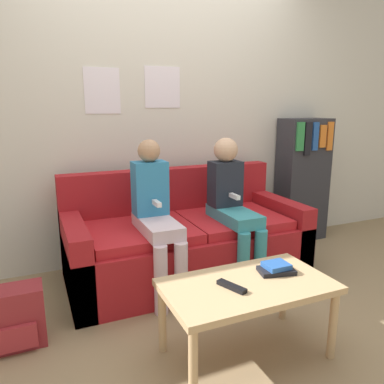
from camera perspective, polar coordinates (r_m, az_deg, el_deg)
name	(u,v)px	position (r m, az deg, el deg)	size (l,w,h in m)	color
ground_plane	(215,305)	(2.67, 3.58, -16.83)	(10.00, 10.00, 0.00)	#937A56
wall_back	(162,109)	(3.28, -4.65, 12.51)	(8.00, 0.06, 2.60)	beige
couch	(185,241)	(2.99, -1.07, -7.54)	(1.82, 0.84, 0.82)	maroon
coffee_table	(247,292)	(2.06, 8.45, -14.81)	(0.89, 0.50, 0.42)	tan
person_left	(156,212)	(2.62, -5.52, -3.03)	(0.24, 0.57, 1.10)	silver
person_right	(233,201)	(2.86, 6.22, -1.44)	(0.24, 0.57, 1.09)	teal
tv_remote	(232,286)	(1.97, 6.05, -14.12)	(0.10, 0.17, 0.02)	black
book_stack	(276,268)	(2.17, 12.73, -11.29)	(0.22, 0.16, 0.05)	black
bookshelf	(302,179)	(3.89, 16.47, 1.84)	(0.48, 0.28, 1.21)	#2D2D33
backpack	(14,318)	(2.41, -25.44, -16.95)	(0.32, 0.21, 0.35)	maroon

